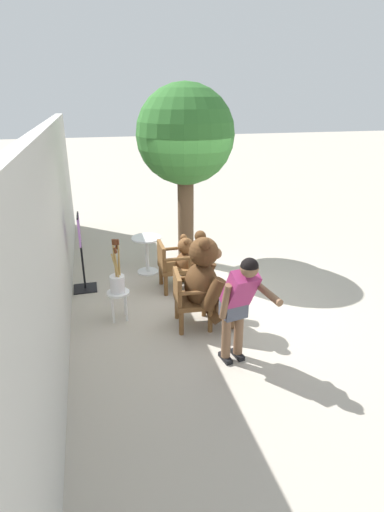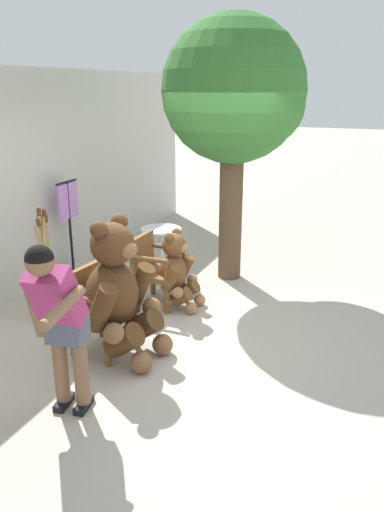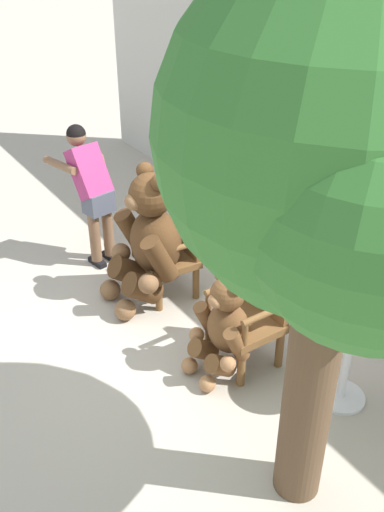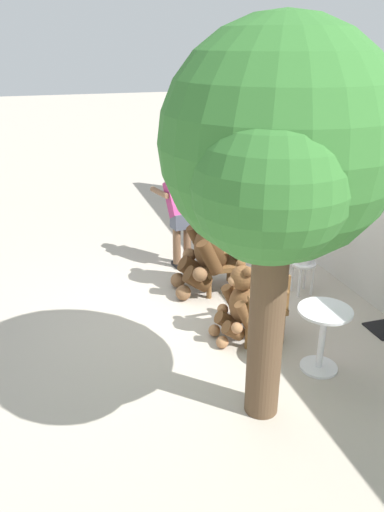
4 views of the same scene
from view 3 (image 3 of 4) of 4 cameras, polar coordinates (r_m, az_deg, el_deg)
ground_plane at (r=5.32m, az=-3.84°, el=-8.70°), size 60.00×60.00×0.00m
back_wall at (r=6.00m, az=16.10°, el=10.43°), size 10.00×0.16×2.80m
wooden_chair_left at (r=5.75m, az=-2.01°, el=0.34°), size 0.60×0.56×0.86m
wooden_chair_right at (r=4.90m, az=5.92°, el=-5.92°), size 0.56×0.52×0.86m
teddy_bear_large at (r=5.53m, az=-4.37°, el=1.69°), size 0.85×0.83×1.42m
teddy_bear_small at (r=4.75m, az=3.15°, el=-7.04°), size 0.58×0.54×0.96m
person_visitor at (r=6.23m, az=-10.08°, el=7.02°), size 0.77×0.56×1.52m
white_stool at (r=6.01m, az=8.28°, el=0.32°), size 0.34×0.34×0.46m
brush_bucket at (r=5.87m, az=8.47°, el=2.83°), size 0.22×0.22×0.84m
round_side_table at (r=4.65m, az=15.28°, el=-9.60°), size 0.56×0.56×0.72m
patio_tree at (r=2.75m, az=15.50°, el=9.81°), size 1.93×1.84×3.44m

